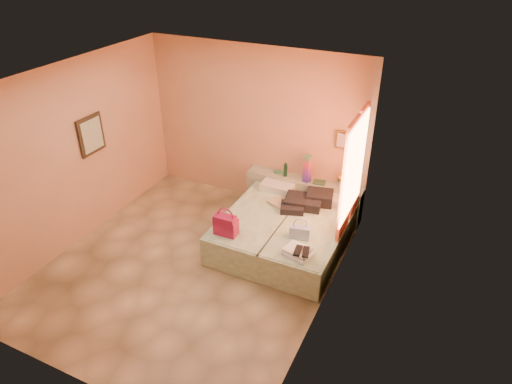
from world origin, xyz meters
TOP-DOWN VIEW (x-y plane):
  - ground at (0.00, 0.00)m, footprint 4.50×4.50m
  - room_walls at (0.21, 0.57)m, footprint 4.02×4.51m
  - headboard_ledge at (0.98, 2.10)m, footprint 2.05×0.30m
  - bed_left at (0.60, 1.05)m, footprint 0.91×2.00m
  - bed_right at (1.50, 1.05)m, footprint 0.91×2.00m
  - water_bottle at (0.63, 2.09)m, footprint 0.08×0.08m
  - rainbow_box at (1.03, 2.06)m, footprint 0.13×0.13m
  - small_dish at (0.46, 2.15)m, footprint 0.15×0.15m
  - green_book at (1.25, 2.09)m, footprint 0.21×0.17m
  - flower_vase at (1.64, 2.11)m, footprint 0.25×0.25m
  - magenta_handbag at (0.42, 0.32)m, footprint 0.34×0.20m
  - khaki_garment at (0.83, 1.40)m, footprint 0.42×0.38m
  - clothes_pile at (1.22, 1.53)m, footprint 0.79×0.79m
  - blue_handbag at (1.43, 0.69)m, footprint 0.31×0.18m
  - towel_stack at (1.56, 0.29)m, footprint 0.42×0.38m
  - sandal_pair at (1.62, 0.25)m, footprint 0.21×0.26m

SIDE VIEW (x-z plane):
  - ground at x=0.00m, z-range 0.00..0.00m
  - bed_left at x=0.60m, z-range 0.00..0.50m
  - bed_right at x=1.50m, z-range 0.00..0.50m
  - headboard_ledge at x=0.98m, z-range 0.00..0.65m
  - khaki_garment at x=0.83m, z-range 0.50..0.56m
  - towel_stack at x=1.56m, z-range 0.50..0.60m
  - blue_handbag at x=1.43m, z-range 0.50..0.69m
  - clothes_pile at x=1.22m, z-range 0.50..0.69m
  - sandal_pair at x=1.62m, z-range 0.60..0.62m
  - magenta_handbag at x=0.42m, z-range 0.50..0.82m
  - green_book at x=1.25m, z-range 0.65..0.68m
  - small_dish at x=0.46m, z-range 0.65..0.68m
  - water_bottle at x=0.63m, z-range 0.65..0.89m
  - flower_vase at x=1.64m, z-range 0.65..0.94m
  - rainbow_box at x=1.03m, z-range 0.65..1.13m
  - room_walls at x=0.21m, z-range 0.38..3.19m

